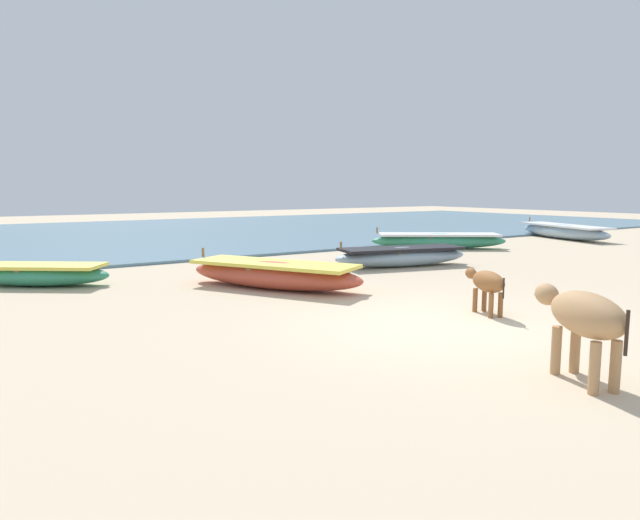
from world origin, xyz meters
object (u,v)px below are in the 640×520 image
Objects in this scene: fishing_boat_5 at (38,274)px; cow_adult_tan at (583,317)px; fishing_boat_4 at (274,274)px; calf_near_brown at (487,283)px; fishing_boat_0 at (564,231)px; fishing_boat_1 at (439,240)px; fishing_boat_6 at (401,256)px.

cow_adult_tan is at bearing 148.69° from fishing_boat_5.
calf_near_brown is (1.73, -3.96, 0.22)m from fishing_boat_4.
cow_adult_tan is at bearing 142.04° from fishing_boat_0.
fishing_boat_6 is (-3.91, -2.48, -0.01)m from fishing_boat_1.
fishing_boat_0 is at bearing -44.08° from calf_near_brown.
calf_near_brown reaches higher than fishing_boat_5.
fishing_boat_1 is at bearing -133.54° from fishing_boat_6.
fishing_boat_5 is 8.53m from fishing_boat_6.
fishing_boat_5 is 2.07× the size of cow_adult_tan.
cow_adult_tan reaches higher than fishing_boat_0.
fishing_boat_0 is 19.10m from fishing_boat_5.
fishing_boat_4 is at bearing 121.05° from fishing_boat_0.
calf_near_brown is at bearing 76.11° from fishing_boat_6.
cow_adult_tan is (0.03, -6.61, 0.40)m from fishing_boat_4.
fishing_boat_5 is at bearing 56.95° from calf_near_brown.
fishing_boat_0 is at bearing -106.68° from fishing_boat_4.
cow_adult_tan is (-4.30, -7.55, 0.42)m from fishing_boat_6.
cow_adult_tan is at bearing 164.93° from calf_near_brown.
fishing_boat_1 is 1.08× the size of fishing_boat_4.
fishing_boat_6 is at bearing -7.04° from cow_adult_tan.
cow_adult_tan is 3.15m from calf_near_brown.
fishing_boat_5 is at bearing 45.17° from cow_adult_tan.
fishing_boat_5 is (-3.96, 2.99, -0.05)m from fishing_boat_4.
fishing_boat_0 is 1.16× the size of fishing_boat_1.
calf_near_brown is at bearing 165.43° from fishing_boat_5.
fishing_boat_1 is at bearing -96.19° from fishing_boat_4.
fishing_boat_1 reaches higher than fishing_boat_5.
fishing_boat_1 is 9.85m from calf_near_brown.
fishing_boat_0 reaches higher than fishing_boat_1.
fishing_boat_0 is 1.25× the size of fishing_boat_4.
fishing_boat_1 reaches higher than fishing_boat_6.
fishing_boat_0 is 11.06m from fishing_boat_6.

